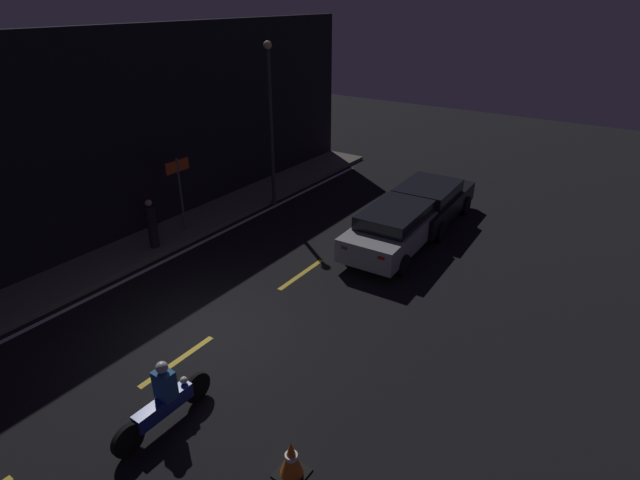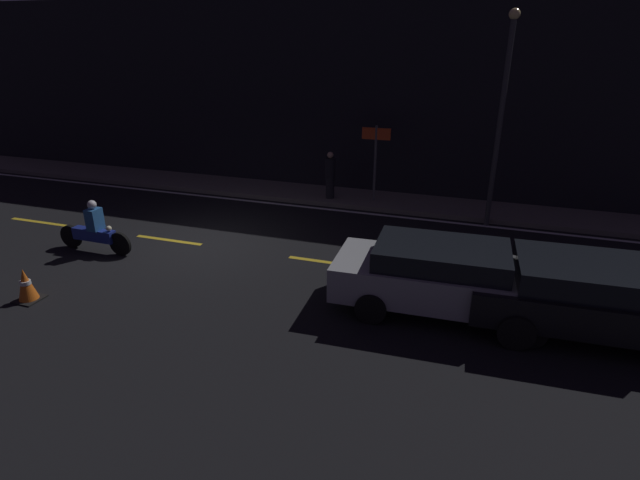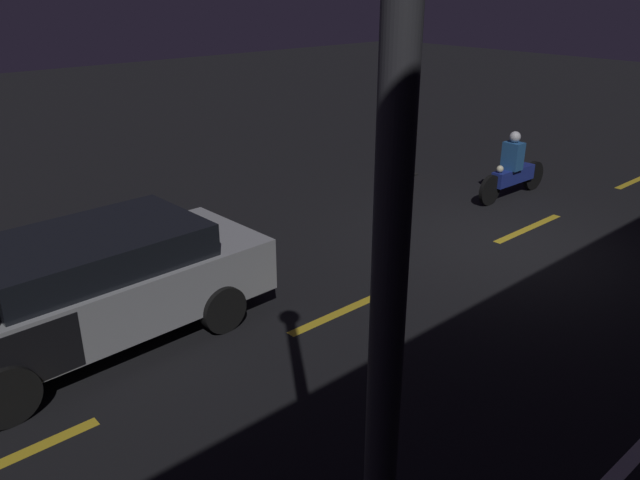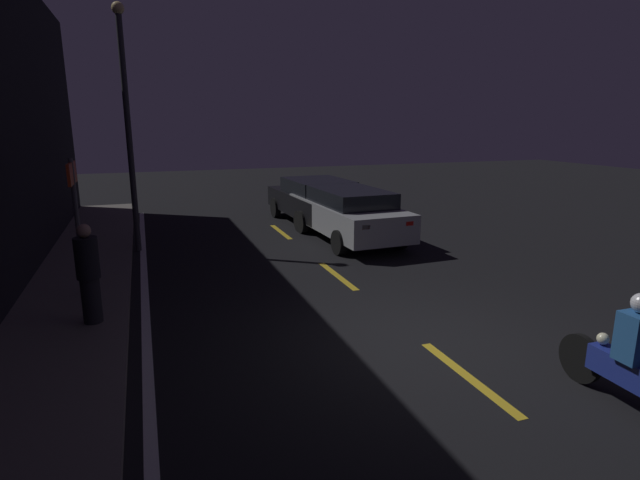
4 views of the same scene
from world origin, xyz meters
TOP-DOWN VIEW (x-y plane):
  - ground_plane at (0.00, 0.00)m, footprint 56.00×56.00m
  - raised_curb at (0.00, 4.98)m, footprint 28.00×1.83m
  - building_front at (0.00, 6.04)m, footprint 28.00×0.30m
  - lane_dash_b at (-5.50, 0.00)m, footprint 2.00×0.14m
  - lane_dash_c at (-1.00, 0.00)m, footprint 2.00×0.14m
  - lane_dash_d at (3.50, 0.00)m, footprint 2.00×0.14m
  - lane_dash_e at (8.00, 0.00)m, footprint 2.00×0.14m
  - lane_solid_kerb at (0.00, 3.81)m, footprint 25.20×0.14m
  - hatchback_silver at (6.45, -1.45)m, footprint 4.64×2.00m
  - van_black at (8.95, -1.42)m, footprint 4.33×2.16m
  - motorcycle at (-2.31, -1.22)m, footprint 2.16×0.36m
  - traffic_cone_near at (-1.86, -3.74)m, footprint 0.50×0.50m
  - pedestrian at (2.14, 4.56)m, footprint 0.34×0.34m
  - shop_sign at (3.56, 4.80)m, footprint 0.90×0.08m
  - street_lamp at (7.12, 3.91)m, footprint 0.28×0.28m

SIDE VIEW (x-z plane):
  - ground_plane at x=0.00m, z-range 0.00..0.00m
  - lane_solid_kerb at x=0.00m, z-range 0.00..0.01m
  - lane_dash_b at x=-5.50m, z-range 0.00..0.01m
  - lane_dash_c at x=-1.00m, z-range 0.00..0.01m
  - lane_dash_d at x=3.50m, z-range 0.00..0.01m
  - lane_dash_e at x=8.00m, z-range 0.00..0.01m
  - raised_curb at x=0.00m, z-range 0.00..0.14m
  - traffic_cone_near at x=-1.86m, z-range -0.01..0.71m
  - motorcycle at x=-2.31m, z-range -0.13..1.25m
  - van_black at x=8.95m, z-range 0.06..1.46m
  - hatchback_silver at x=6.45m, z-range 0.06..1.46m
  - pedestrian at x=2.14m, z-range 0.15..1.69m
  - shop_sign at x=3.56m, z-range 0.63..3.03m
  - building_front at x=0.00m, z-range 0.00..6.36m
  - street_lamp at x=7.12m, z-range 0.36..6.12m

